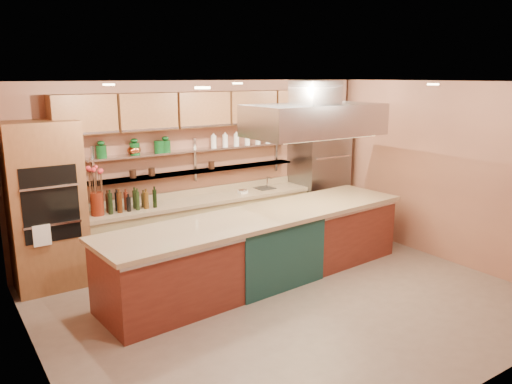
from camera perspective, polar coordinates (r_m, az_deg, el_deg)
floor at (r=6.73m, az=3.59°, el=-12.26°), size 6.00×5.00×0.02m
ceiling at (r=6.08m, az=3.97°, el=12.43°), size 6.00×5.00×0.02m
wall_back at (r=8.33m, az=-6.75°, el=2.88°), size 6.00×0.04×2.80m
wall_front at (r=4.61m, az=23.13°, el=-6.58°), size 6.00×0.04×2.80m
wall_left at (r=5.08m, az=-24.29°, el=-4.91°), size 0.04×5.00×2.80m
wall_right at (r=8.39m, az=20.28°, el=2.22°), size 0.04×5.00×2.80m
oven_stack at (r=7.31m, az=-22.84°, el=-1.53°), size 0.95×0.64×2.30m
refrigerator at (r=9.40m, az=7.19°, el=1.88°), size 0.95×0.72×2.10m
back_counter at (r=8.27m, az=-5.93°, el=-3.85°), size 3.84×0.64×0.93m
wall_shelf_lower at (r=8.20m, az=-6.64°, el=2.37°), size 3.60×0.26×0.03m
wall_shelf_upper at (r=8.15m, az=-6.70°, el=4.79°), size 3.60×0.26×0.03m
upper_cabinets at (r=8.06m, az=-6.34°, el=9.36°), size 4.60×0.36×0.55m
range_hood at (r=7.32m, az=6.69°, el=8.18°), size 2.00×1.00×0.45m
ceiling_downlights at (r=6.24m, az=2.82°, el=12.19°), size 4.00×2.80×0.02m
island at (r=7.15m, az=0.77°, el=-6.32°), size 4.75×1.39×0.98m
flower_vase at (r=7.44m, az=-17.70°, el=-1.30°), size 0.19×0.19×0.33m
oil_bottle_cluster at (r=7.60m, az=-13.99°, el=-1.06°), size 0.83×0.41×0.26m
kitchen_scale at (r=8.44m, az=-1.52°, el=0.13°), size 0.16×0.13×0.08m
bar_faucet at (r=8.82m, az=1.27°, el=1.09°), size 0.03×0.03×0.20m
copper_kettle at (r=7.71m, az=-13.90°, el=4.63°), size 0.19×0.19×0.13m
green_canister at (r=7.86m, az=-11.01°, el=5.12°), size 0.20×0.20×0.18m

